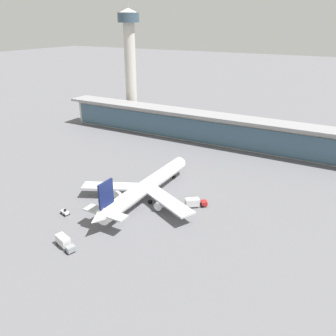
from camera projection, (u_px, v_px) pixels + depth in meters
name	position (u px, v px, depth m)	size (l,w,h in m)	color
ground_plane	(144.00, 204.00, 118.54)	(1200.00, 1200.00, 0.00)	slate
airliner_on_stand	(145.00, 187.00, 119.42)	(44.15, 57.25, 15.28)	white
service_truck_near_nose_red	(195.00, 202.00, 115.97)	(7.11, 6.40, 3.10)	#B21E1E
service_truck_under_wing_grey	(64.00, 242.00, 95.25)	(7.65, 4.35, 3.10)	gray
service_truck_mid_apron_white	(65.00, 212.00, 111.67)	(3.21, 2.39, 2.05)	silver
terminal_building	(222.00, 129.00, 172.63)	(183.60, 12.80, 15.20)	beige
control_tower	(130.00, 58.00, 199.20)	(12.00, 12.00, 69.06)	beige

